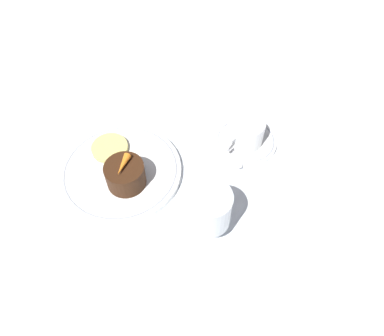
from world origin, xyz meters
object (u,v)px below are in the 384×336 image
at_px(fork, 186,133).
at_px(wine_glass, 208,210).
at_px(coffee_cup, 245,131).
at_px(dinner_plate, 121,171).
at_px(dessert_cake, 125,175).

bearing_deg(fork, wine_glass, 50.51).
xyz_separation_m(coffee_cup, wine_glass, (0.21, 0.07, 0.03)).
bearing_deg(dinner_plate, wine_glass, 93.96).
bearing_deg(dessert_cake, fork, -178.81).
xyz_separation_m(wine_glass, fork, (-0.15, -0.18, -0.07)).
relative_size(coffee_cup, dessert_cake, 1.37).
bearing_deg(wine_glass, dinner_plate, -86.04).
bearing_deg(dinner_plate, coffee_cup, 148.01).
bearing_deg(coffee_cup, fork, -62.28).
bearing_deg(wine_glass, dessert_cake, -81.41).
xyz_separation_m(dinner_plate, wine_glass, (-0.01, 0.21, 0.07)).
height_order(wine_glass, fork, wine_glass).
xyz_separation_m(coffee_cup, dessert_cake, (0.24, -0.11, -0.00)).
height_order(coffee_cup, fork, coffee_cup).
bearing_deg(fork, dessert_cake, 1.19).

